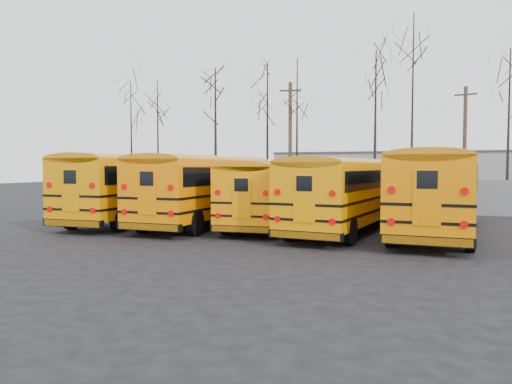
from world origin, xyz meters
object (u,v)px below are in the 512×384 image
at_px(bus_c, 273,188).
at_px(bus_d, 347,188).
at_px(utility_pole_left, 290,142).
at_px(bus_a, 143,182).
at_px(utility_pole_right, 465,146).
at_px(bus_b, 209,184).
at_px(bus_e, 437,185).

bearing_deg(bus_c, bus_d, -15.80).
bearing_deg(utility_pole_left, bus_d, -80.25).
bearing_deg(bus_d, bus_a, -175.46).
relative_size(utility_pole_left, utility_pole_right, 1.10).
height_order(bus_d, utility_pole_left, utility_pole_left).
xyz_separation_m(bus_b, bus_c, (3.01, 0.48, -0.19)).
distance_m(bus_e, utility_pole_left, 16.99).
relative_size(bus_a, bus_d, 1.06).
bearing_deg(bus_c, utility_pole_left, 98.70).
bearing_deg(bus_c, bus_a, 179.39).
bearing_deg(utility_pole_left, utility_pole_right, -10.47).
xyz_separation_m(utility_pole_left, utility_pole_right, (11.65, 1.39, -0.39)).
relative_size(bus_b, utility_pole_left, 1.36).
distance_m(bus_a, bus_b, 3.64).
relative_size(bus_e, utility_pole_left, 1.39).
xyz_separation_m(bus_a, bus_e, (13.74, 0.33, 0.02)).
relative_size(bus_d, utility_pole_right, 1.43).
xyz_separation_m(bus_b, utility_pole_right, (11.33, 14.77, 2.17)).
xyz_separation_m(bus_a, utility_pole_left, (3.31, 13.50, 2.53)).
height_order(bus_a, bus_c, bus_a).
height_order(bus_e, utility_pole_left, utility_pole_left).
bearing_deg(bus_b, bus_e, 0.27).
bearing_deg(bus_a, bus_e, -1.47).
bearing_deg(utility_pole_left, bus_b, -105.88).
bearing_deg(bus_a, bus_b, -0.93).
relative_size(bus_c, utility_pole_left, 1.24).
xyz_separation_m(bus_b, bus_e, (10.11, 0.21, 0.05)).
height_order(bus_a, bus_e, bus_e).
bearing_deg(bus_a, utility_pole_right, 42.03).
distance_m(bus_a, utility_pole_right, 21.22).
distance_m(bus_a, bus_c, 6.68).
bearing_deg(bus_c, bus_e, -8.04).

